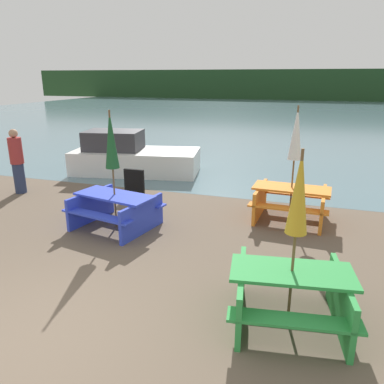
{
  "coord_description": "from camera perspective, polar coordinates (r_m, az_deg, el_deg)",
  "views": [
    {
      "loc": [
        3.09,
        -2.81,
        3.06
      ],
      "look_at": [
        0.9,
        3.99,
        0.85
      ],
      "focal_mm": 35.0,
      "sensor_mm": 36.0,
      "label": 1
    }
  ],
  "objects": [
    {
      "name": "boat",
      "position": [
        12.56,
        -9.17,
        5.28
      ],
      "size": [
        4.31,
        2.47,
        1.37
      ],
      "rotation": [
        0.0,
        0.0,
        0.18
      ],
      "color": "silver",
      "rests_on": "water"
    },
    {
      "name": "signboard",
      "position": [
        9.94,
        -8.78,
        1.32
      ],
      "size": [
        0.55,
        0.08,
        0.75
      ],
      "color": "black",
      "rests_on": "ground_plane"
    },
    {
      "name": "umbrella_white",
      "position": [
        8.18,
        15.58,
        8.5
      ],
      "size": [
        0.28,
        0.28,
        2.5
      ],
      "color": "brown",
      "rests_on": "ground_plane"
    },
    {
      "name": "umbrella_darkgreen",
      "position": [
        7.65,
        -12.24,
        7.67
      ],
      "size": [
        0.28,
        0.28,
        2.44
      ],
      "color": "brown",
      "rests_on": "ground_plane"
    },
    {
      "name": "ground_plane",
      "position": [
        5.17,
        -25.49,
        -20.98
      ],
      "size": [
        60.0,
        60.0,
        0.0
      ],
      "primitive_type": "plane",
      "color": "brown"
    },
    {
      "name": "umbrella_gold",
      "position": [
        4.55,
        15.98,
        -0.31
      ],
      "size": [
        0.26,
        0.26,
        2.28
      ],
      "color": "brown",
      "rests_on": "ground_plane"
    },
    {
      "name": "picnic_table_green",
      "position": [
        5.08,
        14.74,
        -14.48
      ],
      "size": [
        1.71,
        1.58,
        0.74
      ],
      "rotation": [
        0.0,
        0.0,
        0.14
      ],
      "color": "green",
      "rests_on": "ground_plane"
    },
    {
      "name": "water",
      "position": [
        34.52,
        12.9,
        11.68
      ],
      "size": [
        60.0,
        50.0,
        0.0
      ],
      "color": "slate",
      "rests_on": "ground_plane"
    },
    {
      "name": "picnic_table_orange",
      "position": [
        8.51,
        14.8,
        -1.22
      ],
      "size": [
        1.7,
        1.46,
        0.75
      ],
      "rotation": [
        0.0,
        0.0,
        -0.05
      ],
      "color": "orange",
      "rests_on": "ground_plane"
    },
    {
      "name": "picnic_table_blue",
      "position": [
        7.99,
        -11.61,
        -2.3
      ],
      "size": [
        1.9,
        1.69,
        0.72
      ],
      "rotation": [
        0.0,
        0.0,
        -0.2
      ],
      "color": "blue",
      "rests_on": "ground_plane"
    },
    {
      "name": "far_treeline",
      "position": [
        54.34,
        15.13,
        15.51
      ],
      "size": [
        80.0,
        1.6,
        4.0
      ],
      "color": "#1E3D1E",
      "rests_on": "water"
    },
    {
      "name": "person",
      "position": [
        11.13,
        -25.1,
        4.24
      ],
      "size": [
        0.35,
        0.35,
        1.74
      ],
      "color": "#283351",
      "rests_on": "ground_plane"
    }
  ]
}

